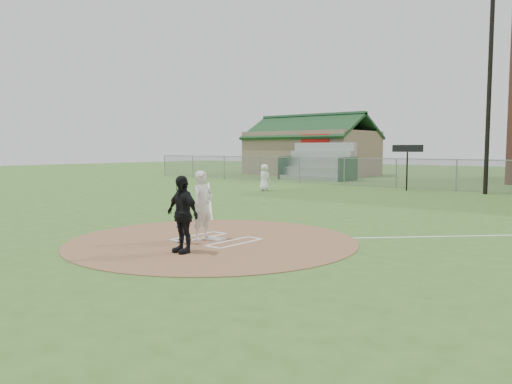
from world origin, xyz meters
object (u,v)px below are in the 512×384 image
Objects in this scene: catcher at (183,225)px; umpire at (182,214)px; home_plate at (216,239)px; batter_at_plate at (203,205)px; ondeck_player at (264,178)px.

umpire is at bearing -38.99° from catcher.
batter_at_plate reaches higher than home_plate.
home_plate is 1.07m from batter_at_plate.
batter_at_plate is at bearing -139.41° from home_plate.
home_plate is at bearing 40.59° from batter_at_plate.
batter_at_plate is at bearing 124.47° from umpire.
catcher is at bearing -84.03° from batter_at_plate.
umpire reaches higher than ondeck_player.
catcher is 1.21m from umpire.
ondeck_player is (-9.31, 15.45, 0.28)m from catcher.
umpire reaches higher than home_plate.
ondeck_player is 0.84× the size of batter_at_plate.
umpire is at bearing 125.61° from ondeck_player.
catcher is at bearing 124.73° from ondeck_player.
ondeck_player reaches higher than home_plate.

